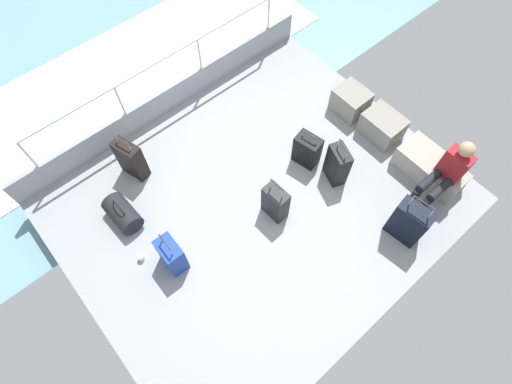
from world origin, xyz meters
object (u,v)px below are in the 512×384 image
cargo_crate_0 (351,101)px  cargo_crate_3 (444,178)px  cargo_crate_1 (382,126)px  paper_cup (141,257)px  suitcase_0 (409,222)px  suitcase_4 (275,202)px  suitcase_2 (172,255)px  suitcase_3 (307,150)px  suitcase_5 (131,159)px  cargo_crate_2 (419,159)px  suitcase_1 (337,165)px  passenger_seated (447,172)px  duffel_bag (123,214)px

cargo_crate_0 → cargo_crate_3: (1.80, -0.00, -0.03)m
cargo_crate_1 → cargo_crate_3: (1.17, -0.02, -0.02)m
cargo_crate_3 → paper_cup: size_ratio=5.59×
suitcase_0 → suitcase_4: bearing=-141.2°
suitcase_2 → suitcase_4: bearing=78.3°
suitcase_3 → suitcase_5: bearing=-126.0°
cargo_crate_1 → cargo_crate_3: bearing=-1.2°
cargo_crate_2 → suitcase_1: (-0.66, -1.04, 0.14)m
paper_cup → suitcase_3: bearing=83.9°
cargo_crate_1 → suitcase_0: bearing=-38.6°
paper_cup → suitcase_4: bearing=70.6°
passenger_seated → suitcase_5: 4.28m
passenger_seated → duffel_bag: 4.35m
suitcase_3 → cargo_crate_0: bearing=101.4°
suitcase_1 → paper_cup: suitcase_1 is taller
cargo_crate_2 → suitcase_2: 3.72m
suitcase_3 → suitcase_5: suitcase_5 is taller
cargo_crate_3 → duffel_bag: (-2.49, -3.73, -0.01)m
cargo_crate_1 → suitcase_4: size_ratio=0.80×
cargo_crate_2 → duffel_bag: bearing=-119.0°
paper_cup → passenger_seated: bearing=63.4°
cargo_crate_1 → suitcase_2: suitcase_2 is taller
duffel_bag → paper_cup: 0.66m
cargo_crate_3 → suitcase_2: 3.89m
cargo_crate_2 → paper_cup: size_ratio=6.18×
passenger_seated → suitcase_3: (-1.57, -1.00, -0.28)m
cargo_crate_1 → suitcase_1: suitcase_1 is taller
suitcase_3 → paper_cup: (-0.29, -2.70, -0.21)m
suitcase_1 → suitcase_3: size_ratio=1.24×
cargo_crate_0 → suitcase_3: (0.24, -1.18, 0.06)m
cargo_crate_3 → suitcase_3: suitcase_3 is taller
cargo_crate_3 → suitcase_5: (-3.03, -3.19, 0.15)m
cargo_crate_0 → suitcase_1: bearing=-56.2°
passenger_seated → cargo_crate_1: bearing=170.3°
cargo_crate_2 → suitcase_2: (-1.10, -3.55, 0.09)m
cargo_crate_1 → suitcase_5: bearing=-120.1°
cargo_crate_1 → cargo_crate_2: 0.74m
cargo_crate_3 → suitcase_0: (0.12, -1.01, 0.17)m
suitcase_0 → paper_cup: (-1.98, -2.87, -0.30)m
suitcase_2 → duffel_bag: (-0.96, -0.16, -0.11)m
cargo_crate_0 → suitcase_0: suitcase_0 is taller
cargo_crate_2 → paper_cup: bearing=-110.2°
cargo_crate_0 → paper_cup: (-0.05, -3.88, -0.15)m
cargo_crate_3 → suitcase_3: size_ratio=0.88×
cargo_crate_2 → passenger_seated: size_ratio=0.59×
cargo_crate_0 → suitcase_2: 3.58m
cargo_crate_1 → suitcase_2: size_ratio=0.85×
suitcase_1 → suitcase_4: 1.05m
cargo_crate_0 → suitcase_2: size_ratio=0.73×
suitcase_5 → suitcase_1: bearing=47.7°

